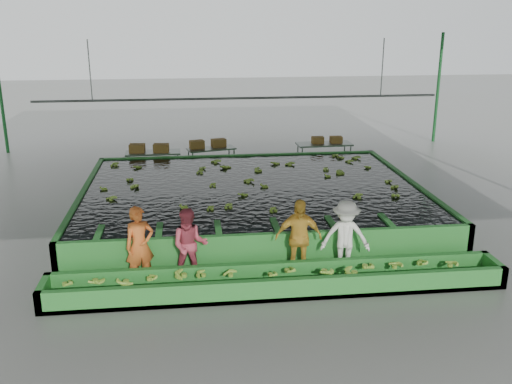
{
  "coord_description": "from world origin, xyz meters",
  "views": [
    {
      "loc": [
        -1.81,
        -14.68,
        5.79
      ],
      "look_at": [
        0.0,
        0.5,
        1.0
      ],
      "focal_mm": 40.0,
      "sensor_mm": 36.0,
      "label": 1
    }
  ],
  "objects": [
    {
      "name": "worker_b",
      "position": [
        -1.88,
        -2.8,
        0.85
      ],
      "size": [
        0.85,
        0.67,
        1.7
      ],
      "primitive_type": "imported",
      "rotation": [
        0.0,
        0.0,
        -0.04
      ],
      "color": "#B84050",
      "rests_on": "ground"
    },
    {
      "name": "shed_roof",
      "position": [
        0.0,
        0.0,
        5.0
      ],
      "size": [
        20.0,
        22.0,
        0.04
      ],
      "primitive_type": "cube",
      "color": "gray",
      "rests_on": "shed_posts"
    },
    {
      "name": "worker_a",
      "position": [
        -2.98,
        -2.8,
        0.9
      ],
      "size": [
        0.77,
        0.64,
        1.79
      ],
      "primitive_type": "imported",
      "rotation": [
        0.0,
        0.0,
        0.38
      ],
      "color": "orange",
      "rests_on": "ground"
    },
    {
      "name": "box_stack_mid",
      "position": [
        -1.11,
        6.99,
        0.83
      ],
      "size": [
        1.46,
        0.67,
        0.3
      ],
      "primitive_type": null,
      "rotation": [
        0.0,
        0.0,
        0.21
      ],
      "color": "brown",
      "rests_on": "packing_table_mid"
    },
    {
      "name": "rail_hanger_left",
      "position": [
        -5.0,
        5.0,
        4.0
      ],
      "size": [
        0.04,
        0.04,
        2.0
      ],
      "primitive_type": "cylinder",
      "color": "#59605B",
      "rests_on": "shed_roof"
    },
    {
      "name": "floating_bananas",
      "position": [
        0.0,
        2.3,
        0.85
      ],
      "size": [
        8.36,
        5.7,
        0.11
      ],
      "primitive_type": null,
      "color": "#83B234",
      "rests_on": "tank_water"
    },
    {
      "name": "worker_c",
      "position": [
        0.58,
        -2.8,
        0.92
      ],
      "size": [
        1.08,
        0.46,
        1.83
      ],
      "primitive_type": "imported",
      "rotation": [
        0.0,
        0.0,
        -0.02
      ],
      "color": "gold",
      "rests_on": "ground"
    },
    {
      "name": "sorting_trough",
      "position": [
        0.0,
        -3.6,
        0.25
      ],
      "size": [
        10.0,
        1.0,
        0.5
      ],
      "primitive_type": null,
      "color": "#297C2C",
      "rests_on": "ground"
    },
    {
      "name": "ground",
      "position": [
        0.0,
        0.0,
        0.0
      ],
      "size": [
        80.0,
        80.0,
        0.0
      ],
      "primitive_type": "plane",
      "color": "slate",
      "rests_on": "ground"
    },
    {
      "name": "trough_bananas",
      "position": [
        0.0,
        -3.6,
        0.4
      ],
      "size": [
        9.13,
        0.61,
        0.12
      ],
      "primitive_type": null,
      "color": "#83B234",
      "rests_on": "sorting_trough"
    },
    {
      "name": "flotation_tank",
      "position": [
        0.0,
        1.5,
        0.45
      ],
      "size": [
        10.0,
        8.0,
        0.9
      ],
      "primitive_type": null,
      "color": "#297C2C",
      "rests_on": "ground"
    },
    {
      "name": "packing_table_left",
      "position": [
        -3.16,
        6.18,
        0.46
      ],
      "size": [
        2.03,
        0.86,
        0.91
      ],
      "primitive_type": null,
      "rotation": [
        0.0,
        0.0,
        0.03
      ],
      "color": "#59605B",
      "rests_on": "ground"
    },
    {
      "name": "box_stack_right",
      "position": [
        3.52,
        6.63,
        0.97
      ],
      "size": [
        1.19,
        0.34,
        0.26
      ],
      "primitive_type": null,
      "rotation": [
        0.0,
        0.0,
        -0.01
      ],
      "color": "brown",
      "rests_on": "packing_table_right"
    },
    {
      "name": "cableway_rail",
      "position": [
        0.0,
        5.0,
        3.0
      ],
      "size": [
        0.08,
        0.08,
        14.0
      ],
      "primitive_type": "cylinder",
      "color": "#59605B",
      "rests_on": "shed_roof"
    },
    {
      "name": "rail_hanger_right",
      "position": [
        5.0,
        5.0,
        4.0
      ],
      "size": [
        0.04,
        0.04,
        2.0
      ],
      "primitive_type": "cylinder",
      "color": "#59605B",
      "rests_on": "shed_roof"
    },
    {
      "name": "packing_table_right",
      "position": [
        3.41,
        6.6,
        0.48
      ],
      "size": [
        2.16,
        0.94,
        0.97
      ],
      "primitive_type": null,
      "rotation": [
        0.0,
        0.0,
        0.04
      ],
      "color": "#59605B",
      "rests_on": "ground"
    },
    {
      "name": "box_stack_left",
      "position": [
        -3.29,
        6.11,
        0.91
      ],
      "size": [
        1.46,
        0.53,
        0.31
      ],
      "primitive_type": null,
      "rotation": [
        0.0,
        0.0,
        -0.09
      ],
      "color": "brown",
      "rests_on": "packing_table_left"
    },
    {
      "name": "tank_water",
      "position": [
        0.0,
        1.5,
        0.85
      ],
      "size": [
        9.7,
        7.7,
        0.0
      ],
      "primitive_type": "cube",
      "color": "black",
      "rests_on": "flotation_tank"
    },
    {
      "name": "shed_posts",
      "position": [
        0.0,
        0.0,
        2.5
      ],
      "size": [
        20.0,
        22.0,
        5.0
      ],
      "primitive_type": null,
      "color": "#175924",
      "rests_on": "ground"
    },
    {
      "name": "packing_table_mid",
      "position": [
        -0.98,
        6.9,
        0.42
      ],
      "size": [
        1.95,
        1.15,
        0.83
      ],
      "primitive_type": null,
      "rotation": [
        0.0,
        0.0,
        0.24
      ],
      "color": "#59605B",
      "rests_on": "ground"
    },
    {
      "name": "worker_d",
      "position": [
        1.68,
        -2.8,
        0.88
      ],
      "size": [
        1.23,
        0.85,
        1.75
      ],
      "primitive_type": "imported",
      "rotation": [
        0.0,
        0.0,
        -0.18
      ],
      "color": "white",
      "rests_on": "ground"
    }
  ]
}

